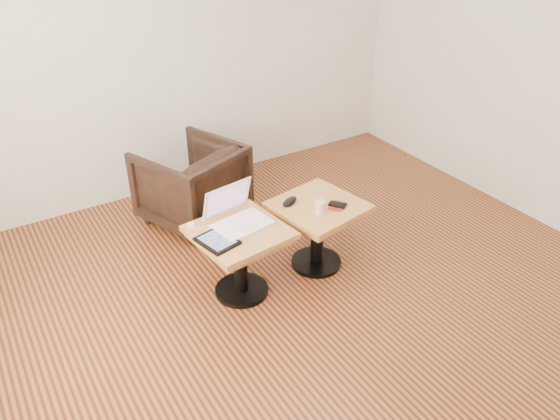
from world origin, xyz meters
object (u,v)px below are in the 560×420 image
side_table_left (240,246)px  armchair (192,184)px  side_table_right (318,220)px  laptop (237,216)px  striped_cup (320,207)px

side_table_left → armchair: (0.12, 1.07, -0.05)m
side_table_right → armchair: bearing=105.4°
laptop → armchair: size_ratio=0.56×
side_table_right → striped_cup: size_ratio=7.28×
laptop → striped_cup: bearing=-28.2°
side_table_left → armchair: size_ratio=0.85×
side_table_right → armchair: 1.19m
armchair → side_table_right: bearing=94.2°
side_table_right → side_table_left: bearing=169.4°
side_table_left → striped_cup: bearing=-17.0°
armchair → side_table_left: bearing=62.3°
side_table_right → armchair: armchair is taller
side_table_left → striped_cup: (0.57, -0.11, 0.17)m
side_table_right → striped_cup: (-0.06, -0.10, 0.17)m
side_table_right → laptop: 0.63m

